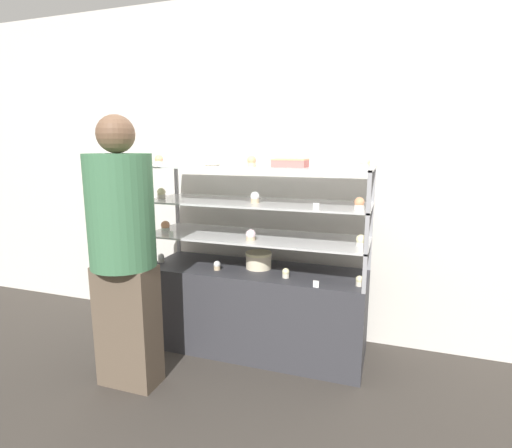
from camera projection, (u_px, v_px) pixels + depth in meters
ground_plane at (256, 348)px, 2.98m from camera, size 20.00×20.00×0.00m
back_wall at (273, 170)px, 3.11m from camera, size 8.00×0.05×2.60m
display_base at (256, 309)px, 2.92m from camera, size 1.56×0.52×0.62m
display_riser_lower at (256, 238)px, 2.82m from camera, size 1.56×0.52×0.24m
display_riser_middle at (256, 203)px, 2.77m from camera, size 1.56×0.52×0.24m
display_riser_upper at (256, 168)px, 2.73m from camera, size 1.56×0.52×0.24m
layer_cake_centerpiece at (259, 260)px, 2.87m from camera, size 0.19×0.19×0.12m
sheet_cake_frosted at (290, 163)px, 2.62m from camera, size 0.22×0.17×0.06m
cupcake_0 at (161, 258)px, 3.03m from camera, size 0.05×0.05×0.07m
cupcake_1 at (217, 265)px, 2.84m from camera, size 0.05×0.05×0.07m
cupcake_2 at (286, 273)px, 2.67m from camera, size 0.05×0.05×0.07m
cupcake_3 at (359, 281)px, 2.51m from camera, size 0.05×0.05×0.07m
price_tag_0 at (316, 284)px, 2.49m from camera, size 0.04×0.00×0.04m
cupcake_4 at (165, 226)px, 2.99m from camera, size 0.07×0.07×0.07m
cupcake_5 at (251, 235)px, 2.69m from camera, size 0.07×0.07×0.07m
cupcake_6 at (361, 241)px, 2.53m from camera, size 0.07×0.07×0.07m
price_tag_1 at (171, 234)px, 2.76m from camera, size 0.04×0.00×0.04m
cupcake_7 at (161, 193)px, 2.94m from camera, size 0.06×0.06×0.08m
cupcake_8 at (255, 197)px, 2.70m from camera, size 0.06×0.06×0.08m
cupcake_9 at (359, 204)px, 2.41m from camera, size 0.06×0.06×0.08m
price_tag_2 at (316, 207)px, 2.40m from camera, size 0.04×0.00×0.04m
cupcake_10 at (159, 160)px, 2.89m from camera, size 0.06×0.06×0.07m
cupcake_11 at (252, 161)px, 2.67m from camera, size 0.06×0.06×0.07m
cupcake_12 at (365, 163)px, 2.37m from camera, size 0.06×0.06×0.07m
price_tag_3 at (331, 166)px, 2.32m from camera, size 0.04×0.00×0.04m
donut_glazed at (212, 163)px, 2.83m from camera, size 0.12×0.12×0.03m
customer_figure at (123, 248)px, 2.39m from camera, size 0.39×0.39×1.66m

